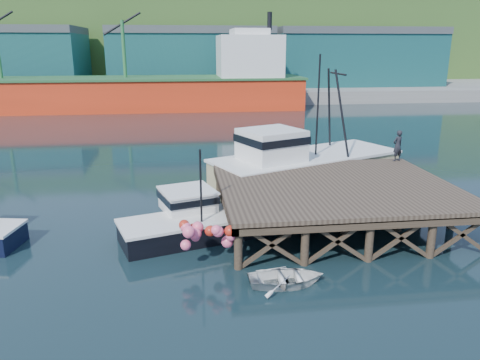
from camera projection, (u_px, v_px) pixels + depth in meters
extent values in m
plane|color=black|center=(231.00, 227.00, 24.19)|extent=(300.00, 300.00, 0.00)
cube|color=brown|center=(336.00, 186.00, 24.31)|extent=(12.00, 10.00, 0.25)
cube|color=#473828|center=(372.00, 225.00, 19.76)|extent=(12.00, 0.30, 0.35)
cylinder|color=#473828|center=(238.00, 251.00, 19.46)|extent=(0.36, 0.36, 2.60)
cylinder|color=#473828|center=(219.00, 186.00, 28.42)|extent=(0.36, 0.36, 2.60)
cylinder|color=#473828|center=(397.00, 180.00, 29.82)|extent=(0.36, 0.36, 2.60)
cube|color=gray|center=(191.00, 89.00, 90.63)|extent=(160.00, 40.00, 2.00)
cube|color=#1A5657|center=(191.00, 60.00, 84.34)|extent=(28.00, 16.00, 9.00)
cube|color=#1A5657|center=(351.00, 60.00, 88.03)|extent=(30.00, 16.00, 9.00)
cube|color=red|center=(113.00, 95.00, 67.86)|extent=(55.00, 9.50, 4.40)
cube|color=#26592D|center=(111.00, 78.00, 67.22)|extent=(55.50, 10.00, 0.30)
cube|color=silver|center=(249.00, 57.00, 68.85)|extent=(9.00, 9.00, 6.00)
cube|color=silver|center=(249.00, 33.00, 67.93)|extent=(5.00, 7.00, 1.20)
cylinder|color=black|center=(270.00, 21.00, 67.83)|extent=(0.70, 0.70, 2.50)
cube|color=#2D511E|center=(187.00, 38.00, 116.46)|extent=(220.00, 50.00, 22.00)
cube|color=black|center=(197.00, 228.00, 22.73)|extent=(7.69, 4.69, 1.00)
cube|color=silver|center=(197.00, 218.00, 22.59)|extent=(7.84, 4.79, 0.13)
cube|color=silver|center=(188.00, 201.00, 23.59)|extent=(3.01, 3.01, 1.00)
cube|color=black|center=(188.00, 197.00, 23.53)|extent=(3.17, 3.17, 0.33)
cylinder|color=black|center=(201.00, 187.00, 21.47)|extent=(0.10, 0.10, 3.56)
sphere|color=#FD5D87|center=(193.00, 240.00, 19.54)|extent=(0.47, 0.47, 0.47)
sphere|color=#FD5D87|center=(217.00, 232.00, 19.81)|extent=(0.47, 0.47, 0.47)
sphere|color=red|center=(207.00, 232.00, 19.17)|extent=(0.47, 0.47, 0.47)
cube|color=tan|center=(306.00, 172.00, 30.80)|extent=(13.23, 8.96, 2.05)
cube|color=silver|center=(307.00, 156.00, 30.50)|extent=(13.53, 9.26, 0.17)
cube|color=silver|center=(264.00, 142.00, 29.89)|extent=(4.41, 4.29, 2.05)
cube|color=black|center=(264.00, 135.00, 29.76)|extent=(4.56, 4.44, 0.46)
cylinder|color=black|center=(318.00, 109.00, 29.74)|extent=(0.12, 0.12, 6.84)
imported|color=white|center=(286.00, 278.00, 18.26)|extent=(3.01, 2.16, 0.62)
imported|color=black|center=(398.00, 146.00, 28.86)|extent=(0.82, 0.68, 1.93)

